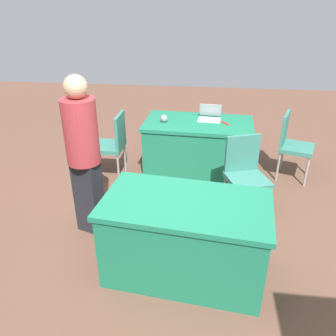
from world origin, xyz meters
TOP-DOWN VIEW (x-y plane):
  - ground_plane at (0.00, 0.00)m, footprint 14.40×14.40m
  - table_foreground at (-0.38, -1.87)m, footprint 1.57×0.95m
  - table_back_left at (-0.36, 0.24)m, footprint 1.56×0.99m
  - chair_near_front at (0.80, -1.55)m, footprint 0.45×0.45m
  - chair_aisle at (-1.70, -1.85)m, footprint 0.56×0.56m
  - chair_back_row at (-0.98, -0.86)m, footprint 0.56×0.56m
  - person_attendee_standing at (0.73, -0.30)m, footprint 0.43×0.43m
  - laptop_silver at (-0.54, -2.00)m, footprint 0.34×0.32m
  - yarn_ball at (0.10, -1.81)m, footprint 0.11×0.11m
  - scissors_red at (-0.75, -1.85)m, footprint 0.12×0.17m

SIDE VIEW (x-z plane):
  - ground_plane at x=0.00m, z-range 0.00..0.00m
  - table_foreground at x=-0.38m, z-range 0.00..0.78m
  - table_back_left at x=-0.36m, z-range 0.00..0.78m
  - chair_aisle at x=-1.70m, z-range 0.07..1.02m
  - chair_back_row at x=-0.98m, z-range 0.07..1.02m
  - chair_near_front at x=0.80m, z-range 0.07..1.02m
  - scissors_red at x=-0.75m, z-range 0.78..0.79m
  - laptop_silver at x=-0.54m, z-range 0.72..0.92m
  - yarn_ball at x=0.10m, z-range 0.78..0.89m
  - person_attendee_standing at x=0.73m, z-range 0.10..1.84m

